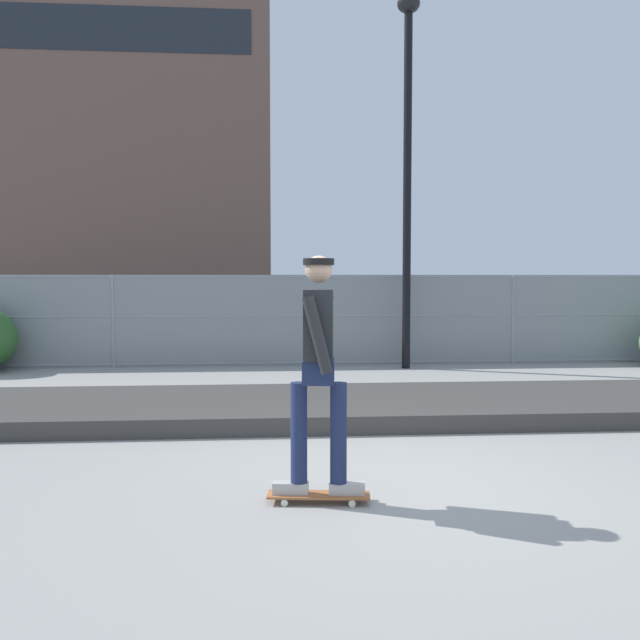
{
  "coord_description": "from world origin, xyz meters",
  "views": [
    {
      "loc": [
        -1.0,
        -5.45,
        1.74
      ],
      "look_at": [
        -0.3,
        3.59,
        1.2
      ],
      "focal_mm": 37.51,
      "sensor_mm": 36.0,
      "label": 1
    }
  ],
  "objects_px": {
    "skater": "(319,358)",
    "parked_car_near": "(146,319)",
    "skateboard": "(319,495)",
    "street_lamp": "(408,140)",
    "parked_car_mid": "(432,317)"
  },
  "relations": [
    {
      "from": "skateboard",
      "to": "parked_car_mid",
      "type": "distance_m",
      "value": 11.51
    },
    {
      "from": "skater",
      "to": "parked_car_mid",
      "type": "xyz_separation_m",
      "value": [
        3.6,
        10.91,
        -0.3
      ]
    },
    {
      "from": "skater",
      "to": "street_lamp",
      "type": "relative_size",
      "value": 0.26
    },
    {
      "from": "skateboard",
      "to": "skater",
      "type": "distance_m",
      "value": 1.08
    },
    {
      "from": "street_lamp",
      "to": "parked_car_near",
      "type": "bearing_deg",
      "value": 153.14
    },
    {
      "from": "skater",
      "to": "parked_car_near",
      "type": "distance_m",
      "value": 11.16
    },
    {
      "from": "skater",
      "to": "parked_car_near",
      "type": "relative_size",
      "value": 0.42
    },
    {
      "from": "skateboard",
      "to": "parked_car_mid",
      "type": "relative_size",
      "value": 0.18
    },
    {
      "from": "street_lamp",
      "to": "parked_car_near",
      "type": "height_order",
      "value": "street_lamp"
    },
    {
      "from": "skater",
      "to": "street_lamp",
      "type": "distance_m",
      "value": 8.86
    },
    {
      "from": "skater",
      "to": "parked_car_near",
      "type": "bearing_deg",
      "value": 106.75
    },
    {
      "from": "skateboard",
      "to": "parked_car_near",
      "type": "xyz_separation_m",
      "value": [
        -3.21,
        10.68,
        0.78
      ]
    },
    {
      "from": "skater",
      "to": "street_lamp",
      "type": "bearing_deg",
      "value": 73.48
    },
    {
      "from": "skateboard",
      "to": "street_lamp",
      "type": "relative_size",
      "value": 0.11
    },
    {
      "from": "parked_car_near",
      "to": "parked_car_mid",
      "type": "relative_size",
      "value": 0.98
    }
  ]
}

